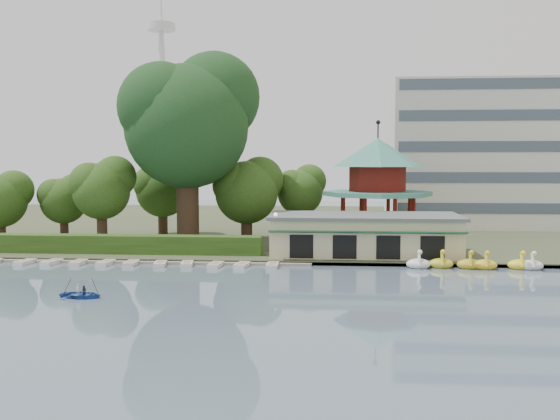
# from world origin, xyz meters

# --- Properties ---
(ground_plane) EXTENTS (220.00, 220.00, 0.00)m
(ground_plane) POSITION_xyz_m (0.00, 0.00, 0.00)
(ground_plane) COLOR slate
(ground_plane) RESTS_ON ground
(shore) EXTENTS (220.00, 70.00, 0.40)m
(shore) POSITION_xyz_m (0.00, 52.00, 0.20)
(shore) COLOR #424930
(shore) RESTS_ON ground
(embankment) EXTENTS (220.00, 0.60, 0.30)m
(embankment) POSITION_xyz_m (0.00, 17.30, 0.15)
(embankment) COLOR gray
(embankment) RESTS_ON ground
(dock) EXTENTS (34.00, 1.60, 0.24)m
(dock) POSITION_xyz_m (-12.00, 17.20, 0.12)
(dock) COLOR gray
(dock) RESTS_ON ground
(boathouse) EXTENTS (18.60, 9.39, 3.90)m
(boathouse) POSITION_xyz_m (10.00, 21.97, 2.37)
(boathouse) COLOR beige
(boathouse) RESTS_ON shore
(pavilion) EXTENTS (12.40, 12.40, 13.50)m
(pavilion) POSITION_xyz_m (12.00, 32.00, 7.48)
(pavilion) COLOR beige
(pavilion) RESTS_ON shore
(office_building) EXTENTS (38.00, 18.00, 20.00)m
(office_building) POSITION_xyz_m (32.67, 49.00, 9.73)
(office_building) COLOR silver
(office_building) RESTS_ON shore
(broadcast_tower) EXTENTS (8.00, 8.00, 96.00)m
(broadcast_tower) POSITION_xyz_m (-42.00, 140.00, 33.98)
(broadcast_tower) COLOR silver
(broadcast_tower) RESTS_ON ground
(hedge) EXTENTS (30.00, 2.00, 1.80)m
(hedge) POSITION_xyz_m (-15.00, 20.50, 1.30)
(hedge) COLOR #2F511A
(hedge) RESTS_ON shore
(lamp_post) EXTENTS (0.36, 0.36, 4.28)m
(lamp_post) POSITION_xyz_m (1.50, 19.00, 3.34)
(lamp_post) COLOR black
(lamp_post) RESTS_ON shore
(big_tree) EXTENTS (14.91, 13.89, 21.30)m
(big_tree) POSITION_xyz_m (-8.82, 28.22, 14.37)
(big_tree) COLOR #3A281C
(big_tree) RESTS_ON shore
(small_trees) EXTENTS (39.28, 16.49, 9.72)m
(small_trees) POSITION_xyz_m (-12.87, 31.45, 6.17)
(small_trees) COLOR #3A281C
(small_trees) RESTS_ON shore
(swan_boats) EXTENTS (17.00, 2.17, 1.92)m
(swan_boats) POSITION_xyz_m (21.95, 16.53, 0.40)
(swan_boats) COLOR white
(swan_boats) RESTS_ON ground
(moored_rowboats) EXTENTS (29.87, 2.75, 0.36)m
(moored_rowboats) POSITION_xyz_m (-12.75, 15.81, 0.18)
(moored_rowboats) COLOR silver
(moored_rowboats) RESTS_ON ground
(rowboat_with_passengers) EXTENTS (4.55, 3.53, 2.01)m
(rowboat_with_passengers) POSITION_xyz_m (-10.72, 2.28, 0.43)
(rowboat_with_passengers) COLOR #2D54AB
(rowboat_with_passengers) RESTS_ON ground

